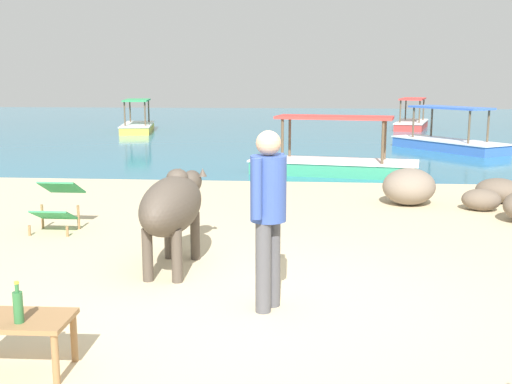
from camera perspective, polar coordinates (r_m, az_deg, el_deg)
The scene contains 14 objects.
sand_beach at distance 5.82m, azimuth 0.47°, elevation -10.54°, with size 18.00×14.00×0.04m, color #CCB78E.
water_surface at distance 27.50m, azimuth 4.19°, elevation 5.97°, with size 60.00×36.00×0.03m, color teal.
cow at distance 6.76m, azimuth -7.67°, elevation -1.19°, with size 0.62×1.91×1.08m.
low_bench_table at distance 4.77m, azimuth -21.22°, elevation -11.48°, with size 0.77×0.46×0.40m.
bottle at distance 4.60m, azimuth -21.10°, elevation -9.81°, with size 0.07×0.07×0.30m.
deck_chair_far at distance 8.93m, azimuth -17.81°, elevation -0.92°, with size 0.56×0.77×0.68m.
person_standing at distance 5.45m, azimuth 1.14°, elevation -1.36°, with size 0.32×0.47×1.62m.
shore_rock_large at distance 10.42m, azimuth 20.07°, elevation -0.67°, with size 0.60×0.47×0.35m, color #6B5B4C.
shore_rock_medium at distance 10.55m, azimuth 13.93°, elevation 0.50°, with size 0.91×0.85×0.61m, color gray.
shore_rock_small at distance 11.24m, azimuth 21.46°, elevation 0.15°, with size 0.76×0.74×0.40m, color #6B5B4C.
boat_yellow at distance 25.42m, azimuth -10.87°, elevation 6.11°, with size 1.84×3.83×1.29m.
boat_blue at distance 19.22m, azimuth 17.33°, elevation 4.51°, with size 3.05×3.67×1.29m.
boat_red at distance 27.42m, azimuth 14.18°, elevation 6.28°, with size 2.01×3.84×1.29m.
boat_green at distance 13.81m, azimuth 7.17°, elevation 2.77°, with size 3.82×1.78×1.29m.
Camera 1 is at (0.43, -5.42, 2.09)m, focal length 43.34 mm.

